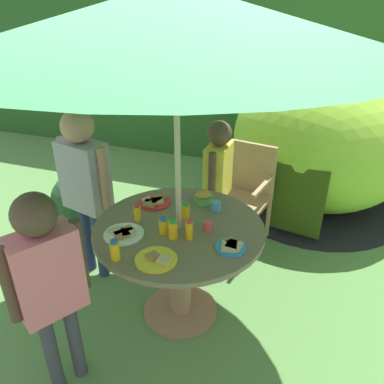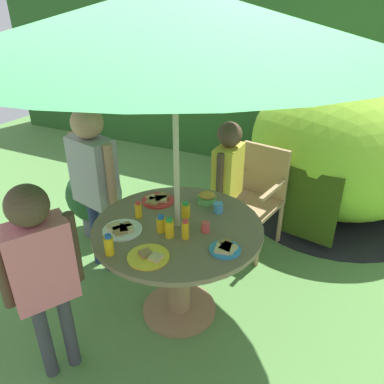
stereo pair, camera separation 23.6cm
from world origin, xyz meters
name	(u,v)px [view 2 (the right image)]	position (x,y,z in m)	size (l,w,h in m)	color
ground_plane	(179,311)	(0.00, 0.00, -0.01)	(10.00, 10.00, 0.02)	#548442
hedge_backdrop	(293,82)	(0.00, 3.23, 1.08)	(9.00, 0.70, 2.17)	#285623
garden_table	(178,251)	(0.00, 0.00, 0.54)	(1.12, 1.12, 0.74)	#93704C
patio_umbrella	(173,17)	(0.00, 0.00, 1.98)	(2.40, 2.40, 2.14)	#B7AD8C
wooden_chair	(256,193)	(0.21, 1.10, 0.51)	(0.52, 0.55, 0.92)	tan
dome_tent	(343,145)	(0.80, 2.04, 0.74)	(2.19, 2.19, 1.50)	#8CC633
potted_plant	(95,197)	(-1.20, 0.59, 0.39)	(0.52, 0.52, 0.68)	#595960
child_in_yellow_shirt	(228,172)	(0.01, 0.88, 0.77)	(0.20, 0.41, 1.20)	#3F3F47
child_in_grey_shirt	(93,171)	(-0.83, 0.20, 0.89)	(0.46, 0.28, 1.39)	navy
child_in_pink_shirt	(40,263)	(-0.43, -0.75, 0.81)	(0.32, 0.38, 1.28)	#3F3F47
snack_bowl	(207,198)	(0.05, 0.37, 0.78)	(0.14, 0.14, 0.08)	#66B259
plate_back_edge	(122,229)	(-0.29, -0.21, 0.76)	(0.25, 0.25, 0.03)	white
plate_mid_right	(225,248)	(0.38, -0.12, 0.76)	(0.19, 0.19, 0.03)	#338CD8
plate_center_front	(149,256)	(0.01, -0.38, 0.75)	(0.24, 0.24, 0.03)	yellow
plate_front_edge	(158,200)	(-0.28, 0.22, 0.76)	(0.24, 0.24, 0.03)	red
juice_bottle_near_left	(169,228)	(0.01, -0.13, 0.80)	(0.06, 0.06, 0.13)	yellow
juice_bottle_near_right	(109,245)	(-0.21, -0.44, 0.80)	(0.06, 0.06, 0.13)	yellow
juice_bottle_far_left	(185,230)	(0.11, -0.11, 0.80)	(0.05, 0.05, 0.13)	yellow
juice_bottle_far_right	(161,224)	(-0.06, -0.10, 0.80)	(0.06, 0.06, 0.11)	yellow
juice_bottle_center_back	(186,210)	(0.00, 0.12, 0.80)	(0.06, 0.06, 0.11)	yellow
juice_bottle_mid_left	(138,210)	(-0.29, -0.02, 0.80)	(0.05, 0.05, 0.12)	yellow
cup_near	(205,227)	(0.19, 0.01, 0.78)	(0.06, 0.06, 0.07)	#E04C47
cup_far	(218,208)	(0.17, 0.27, 0.78)	(0.07, 0.07, 0.07)	#4C99D8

